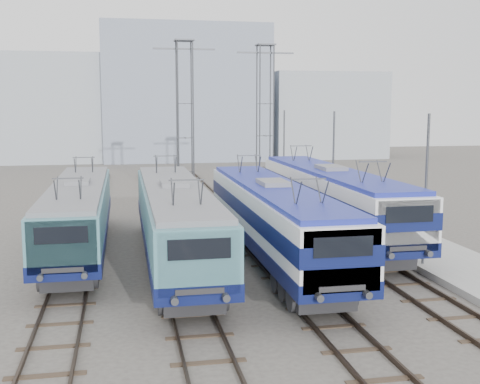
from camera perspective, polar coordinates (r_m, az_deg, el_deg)
name	(u,v)px	position (r m, az deg, el deg)	size (l,w,h in m)	color
ground	(244,295)	(23.84, 0.40, -9.71)	(160.00, 160.00, 0.00)	#514C47
platform	(396,237)	(34.38, 14.61, -4.15)	(4.00, 70.00, 0.30)	#9E9E99
locomotive_far_left	(79,212)	(30.73, -15.06, -1.80)	(2.73, 17.21, 3.24)	#0C1448
locomotive_center_left	(175,218)	(27.59, -6.16, -2.44)	(2.88, 18.22, 3.43)	#0C1448
locomotive_center_right	(274,215)	(27.80, 3.22, -2.21)	(2.88, 18.22, 3.43)	#0C1448
locomotive_far_right	(331,196)	(33.62, 8.66, -0.35)	(2.98, 18.86, 3.55)	#0C1448
catenary_tower_west	(185,115)	(44.48, -5.24, 7.25)	(4.50, 1.20, 12.00)	#3F4247
catenary_tower_east	(265,115)	(47.54, 2.39, 7.33)	(4.50, 1.20, 12.00)	#3F4247
mast_front	(426,193)	(27.81, 17.20, -0.10)	(0.12, 0.12, 7.00)	#3F4247
mast_mid	(333,167)	(38.72, 8.83, 2.40)	(0.12, 0.12, 7.00)	#3F4247
mast_rear	(284,152)	(50.14, 4.18, 3.76)	(0.12, 0.12, 7.00)	#3F4247
building_west	(50,109)	(84.78, -17.59, 7.55)	(18.00, 12.00, 14.00)	#A0AAB4
building_center	(184,94)	(84.69, -5.30, 9.25)	(22.00, 14.00, 18.00)	#8691A6
building_east	(322,115)	(88.94, 7.75, 7.22)	(16.00, 12.00, 12.00)	#A0AAB4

